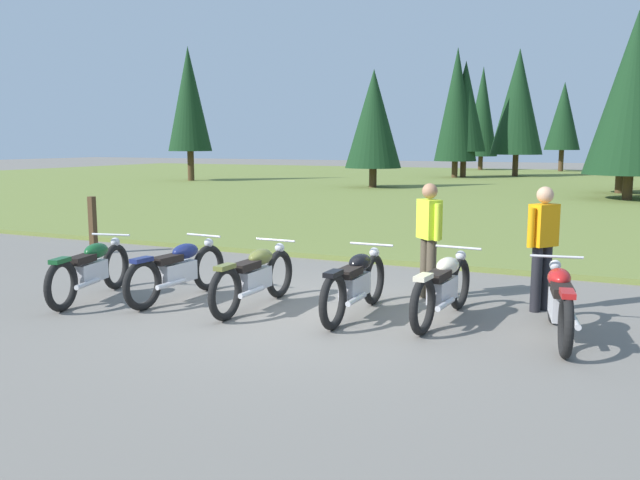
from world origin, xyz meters
The scene contains 12 objects.
ground_plane centered at (0.00, 0.00, 0.00)m, with size 140.00×140.00×0.00m, color slate.
grass_moorland centered at (0.00, 25.78, 0.05)m, with size 80.00×44.00×0.10m, color olive.
forest_treeline centered at (3.40, 31.82, 4.31)m, with size 37.28×28.13×8.44m.
motorcycle_british_green centered at (-3.09, -0.56, 0.44)m, with size 0.73×2.07×0.88m.
motorcycle_navy centered at (-1.94, -0.05, 0.44)m, with size 0.62×2.10×0.88m.
motorcycle_olive centered at (-0.69, -0.01, 0.44)m, with size 0.62×2.10×0.88m.
motorcycle_black centered at (0.70, 0.19, 0.44)m, with size 0.62×2.10×0.88m.
motorcycle_cream centered at (1.79, 0.42, 0.44)m, with size 0.62×2.10×0.88m.
motorcycle_red centered at (3.20, 0.23, 0.44)m, with size 0.69×2.08×0.88m.
rider_checking_bike centered at (1.29, 1.51, 0.95)m, with size 0.42×0.41×1.67m.
rider_with_back_turned centered at (2.85, 1.46, 0.95)m, with size 0.39×0.46×1.67m.
trail_marker_post centered at (-5.96, 2.49, 0.58)m, with size 0.12×0.12×1.16m, color #47331E.
Camera 1 is at (3.82, -7.62, 2.24)m, focal length 37.14 mm.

